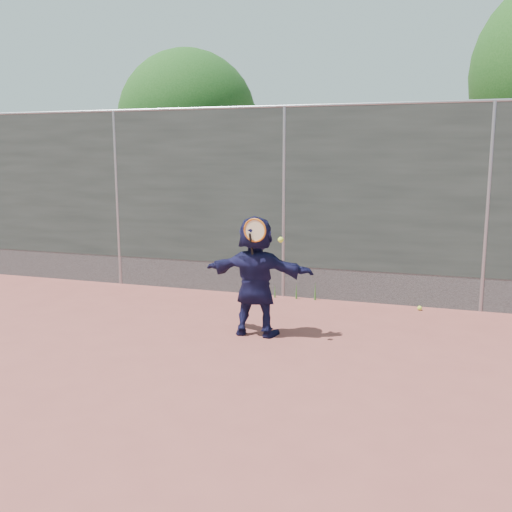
% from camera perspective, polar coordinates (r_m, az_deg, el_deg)
% --- Properties ---
extents(ground, '(80.00, 80.00, 0.00)m').
position_cam_1_polar(ground, '(6.15, -6.01, -11.55)').
color(ground, '#9E4C42').
rests_on(ground, ground).
extents(player, '(1.42, 0.45, 1.53)m').
position_cam_1_polar(player, '(7.16, 0.00, -2.00)').
color(player, '#151439').
rests_on(player, ground).
extents(ball_ground, '(0.07, 0.07, 0.07)m').
position_cam_1_polar(ball_ground, '(8.78, 16.05, -5.03)').
color(ball_ground, '#D0F536').
rests_on(ball_ground, ground).
extents(fence, '(20.00, 0.06, 3.03)m').
position_cam_1_polar(fence, '(9.05, 2.81, 5.76)').
color(fence, '#38423D').
rests_on(fence, ground).
extents(swing_action, '(0.51, 0.14, 0.51)m').
position_cam_1_polar(swing_action, '(6.85, 0.12, 2.35)').
color(swing_action, '#D36113').
rests_on(swing_action, ground).
extents(tree_left, '(3.15, 3.00, 4.53)m').
position_cam_1_polar(tree_left, '(12.88, -6.11, 13.03)').
color(tree_left, '#382314').
rests_on(tree_left, ground).
extents(weed_clump, '(0.68, 0.07, 0.30)m').
position_cam_1_polar(weed_clump, '(9.10, 4.33, -3.49)').
color(weed_clump, '#387226').
rests_on(weed_clump, ground).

